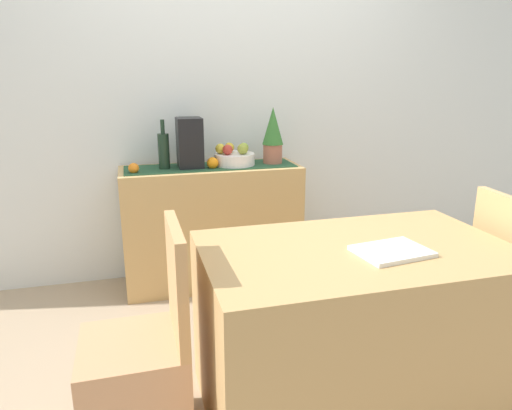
{
  "coord_description": "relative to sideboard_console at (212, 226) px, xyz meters",
  "views": [
    {
      "loc": [
        -0.73,
        -2.1,
        1.43
      ],
      "look_at": [
        -0.06,
        0.36,
        0.7
      ],
      "focal_mm": 32.62,
      "sensor_mm": 36.0,
      "label": 1
    }
  ],
  "objects": [
    {
      "name": "apple_front",
      "position": [
        0.11,
        -0.04,
        0.53
      ],
      "size": [
        0.07,
        0.07,
        0.07
      ],
      "primitive_type": "sphere",
      "color": "#B9362A",
      "rests_on": "fruit_bowl"
    },
    {
      "name": "fruit_bowl",
      "position": [
        0.16,
        0.0,
        0.46
      ],
      "size": [
        0.27,
        0.27,
        0.08
      ],
      "primitive_type": "cylinder",
      "color": "white",
      "rests_on": "table_runner"
    },
    {
      "name": "ground_plane",
      "position": [
        0.22,
        -0.92,
        -0.42
      ],
      "size": [
        6.4,
        6.4,
        0.02
      ],
      "primitive_type": "cube",
      "color": "tan",
      "rests_on": "ground"
    },
    {
      "name": "orange_loose_far",
      "position": [
        0.0,
        -0.07,
        0.45
      ],
      "size": [
        0.08,
        0.08,
        0.08
      ],
      "primitive_type": "sphere",
      "color": "orange",
      "rests_on": "sideboard_console"
    },
    {
      "name": "room_wall_rear",
      "position": [
        0.22,
        0.26,
        0.94
      ],
      "size": [
        6.4,
        0.06,
        2.7
      ],
      "primitive_type": "cube",
      "color": "silver",
      "rests_on": "ground"
    },
    {
      "name": "open_book",
      "position": [
        0.46,
        -1.5,
        0.33
      ],
      "size": [
        0.3,
        0.24,
        0.02
      ],
      "primitive_type": "cube",
      "rotation": [
        0.0,
        0.0,
        0.13
      ],
      "color": "white",
      "rests_on": "dining_table"
    },
    {
      "name": "table_runner",
      "position": [
        0.0,
        0.0,
        0.42
      ],
      "size": [
        1.12,
        0.32,
        0.01
      ],
      "primitive_type": "cube",
      "color": "#244C30",
      "rests_on": "sideboard_console"
    },
    {
      "name": "apple_upper",
      "position": [
        0.24,
        0.04,
        0.53
      ],
      "size": [
        0.07,
        0.07,
        0.07
      ],
      "primitive_type": "sphere",
      "color": "#90AF3D",
      "rests_on": "fruit_bowl"
    },
    {
      "name": "chair_near_window",
      "position": [
        -0.54,
        -1.4,
        -0.15
      ],
      "size": [
        0.4,
        0.4,
        0.9
      ],
      "color": "tan",
      "rests_on": "ground"
    },
    {
      "name": "apple_center",
      "position": [
        0.14,
        0.05,
        0.53
      ],
      "size": [
        0.07,
        0.07,
        0.07
      ],
      "primitive_type": "sphere",
      "color": "gold",
      "rests_on": "fruit_bowl"
    },
    {
      "name": "apple_right",
      "position": [
        0.21,
        -0.04,
        0.53
      ],
      "size": [
        0.07,
        0.07,
        0.07
      ],
      "primitive_type": "sphere",
      "color": "#96A33A",
      "rests_on": "fruit_bowl"
    },
    {
      "name": "apple_rear",
      "position": [
        0.07,
        0.02,
        0.53
      ],
      "size": [
        0.07,
        0.07,
        0.07
      ],
      "primitive_type": "sphere",
      "color": "gold",
      "rests_on": "fruit_bowl"
    },
    {
      "name": "sideboard_console",
      "position": [
        0.0,
        0.0,
        0.0
      ],
      "size": [
        1.19,
        0.42,
        0.83
      ],
      "primitive_type": "cube",
      "color": "tan",
      "rests_on": "ground"
    },
    {
      "name": "potted_plant",
      "position": [
        0.43,
        -0.0,
        0.61
      ],
      "size": [
        0.14,
        0.14,
        0.38
      ],
      "color": "#B1654F",
      "rests_on": "sideboard_console"
    },
    {
      "name": "dining_table",
      "position": [
        0.37,
        -1.4,
        -0.04
      ],
      "size": [
        1.29,
        0.78,
        0.74
      ],
      "primitive_type": "cube",
      "color": "tan",
      "rests_on": "ground"
    },
    {
      "name": "coffee_maker",
      "position": [
        -0.13,
        0.0,
        0.58
      ],
      "size": [
        0.16,
        0.18,
        0.33
      ],
      "primitive_type": "cube",
      "color": "black",
      "rests_on": "sideboard_console"
    },
    {
      "name": "wine_bottle",
      "position": [
        -0.3,
        -0.0,
        0.54
      ],
      "size": [
        0.07,
        0.07,
        0.32
      ],
      "color": "#1D3222",
      "rests_on": "sideboard_console"
    },
    {
      "name": "orange_loose_end",
      "position": [
        -0.5,
        -0.08,
        0.45
      ],
      "size": [
        0.07,
        0.07,
        0.07
      ],
      "primitive_type": "sphere",
      "color": "orange",
      "rests_on": "sideboard_console"
    }
  ]
}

